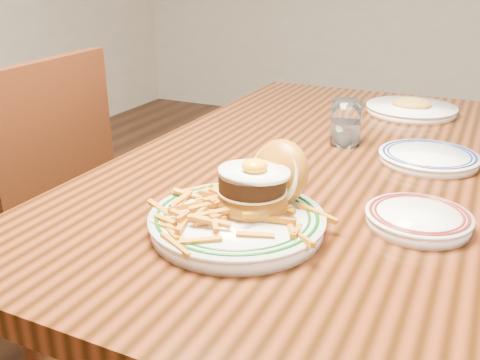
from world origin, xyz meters
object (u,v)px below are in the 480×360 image
at_px(main_plate, 244,207).
at_px(table, 308,188).
at_px(side_plate, 418,218).
at_px(chair_left, 30,215).

bearing_deg(main_plate, table, 111.57).
xyz_separation_m(main_plate, side_plate, (0.28, 0.14, -0.02)).
bearing_deg(table, chair_left, -163.90).
bearing_deg(main_plate, side_plate, 45.40).
distance_m(chair_left, side_plate, 1.09).
relative_size(chair_left, main_plate, 2.92).
bearing_deg(chair_left, table, 11.49).
xyz_separation_m(chair_left, main_plate, (0.78, -0.21, 0.27)).
bearing_deg(side_plate, main_plate, -173.09).
bearing_deg(chair_left, side_plate, -8.23).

